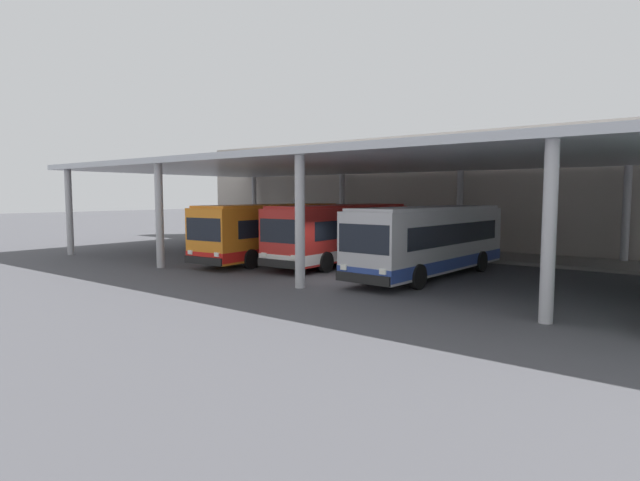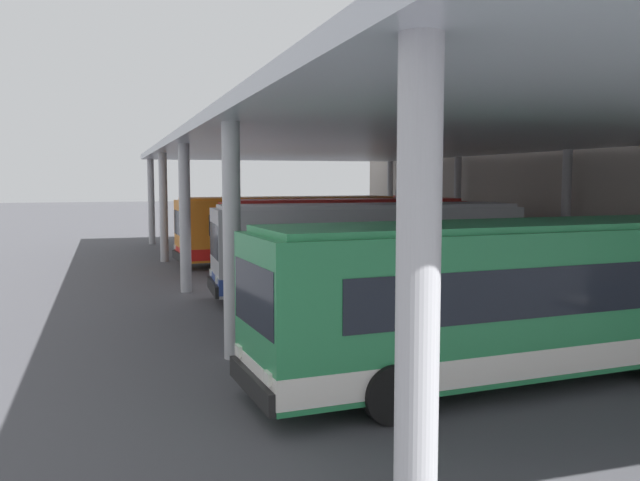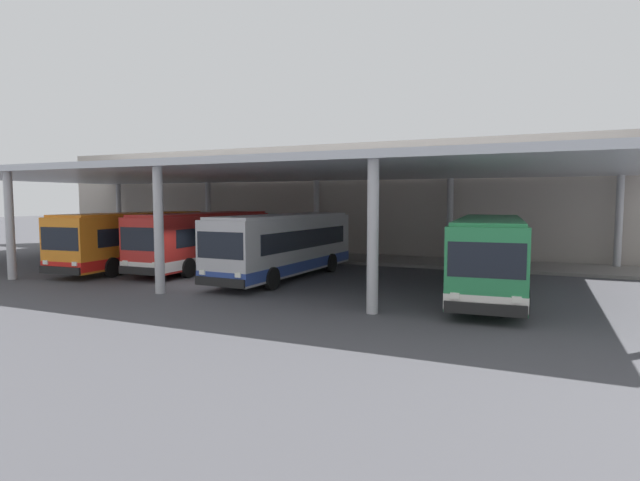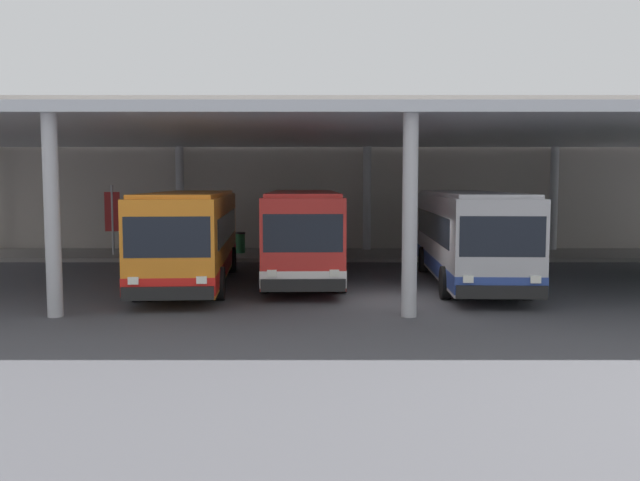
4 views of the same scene
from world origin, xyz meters
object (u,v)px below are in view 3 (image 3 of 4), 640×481
at_px(bench_waiting, 205,243).
at_px(banner_sign, 160,225).
at_px(trash_bin, 230,244).
at_px(bus_second_bay, 205,239).
at_px(bus_far_bay, 489,255).
at_px(bus_middle_bay, 285,245).
at_px(bus_nearest_bay, 135,239).

height_order(bench_waiting, banner_sign, banner_sign).
relative_size(bench_waiting, trash_bin, 1.84).
xyz_separation_m(bench_waiting, banner_sign, (-3.47, -0.88, 1.32)).
bearing_deg(bus_second_bay, banner_sign, 144.31).
bearing_deg(bus_far_bay, bus_second_bay, 172.03).
xyz_separation_m(bus_far_bay, bench_waiting, (-20.98, 9.44, -0.99)).
xyz_separation_m(bus_second_bay, trash_bin, (-3.17, 7.25, -0.98)).
xyz_separation_m(bus_second_bay, banner_sign, (-8.90, 6.39, 0.32)).
distance_m(bus_middle_bay, trash_bin, 12.35).
height_order(bus_nearest_bay, trash_bin, bus_nearest_bay).
xyz_separation_m(bus_second_bay, bus_middle_bay, (5.75, -1.23, 0.00)).
bearing_deg(bus_middle_bay, bus_nearest_bay, -178.78).
relative_size(bus_nearest_bay, bus_far_bay, 1.00).
bearing_deg(bench_waiting, bus_middle_bay, -37.26).
height_order(bus_nearest_bay, bus_middle_bay, same).
bearing_deg(bus_second_bay, bus_middle_bay, -12.10).
height_order(bus_middle_bay, banner_sign, banner_sign).
xyz_separation_m(bus_middle_bay, trash_bin, (-8.92, 8.48, -0.98)).
xyz_separation_m(bus_middle_bay, bench_waiting, (-11.17, 8.50, -0.99)).
distance_m(bus_middle_bay, bench_waiting, 14.07).
xyz_separation_m(bus_far_bay, banner_sign, (-24.45, 8.57, 0.32)).
bearing_deg(bus_nearest_bay, bench_waiting, 100.43).
height_order(bus_nearest_bay, banner_sign, banner_sign).
distance_m(bus_nearest_bay, bus_far_bay, 19.39).
relative_size(bus_second_bay, bus_middle_bay, 1.00).
bearing_deg(trash_bin, bus_middle_bay, -43.56).
bearing_deg(banner_sign, trash_bin, 8.53).
distance_m(bus_second_bay, bench_waiting, 9.12).
relative_size(bus_nearest_bay, bus_second_bay, 1.01).
bearing_deg(bus_far_bay, banner_sign, 160.69).
distance_m(bench_waiting, trash_bin, 2.25).
bearing_deg(bus_second_bay, bus_nearest_bay, -159.42).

